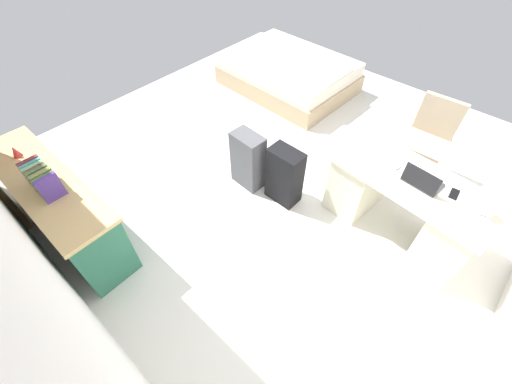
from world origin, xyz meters
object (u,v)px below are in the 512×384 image
Objects in this scene: office_chair at (424,144)px; figurine_small at (15,152)px; credenza at (60,207)px; suitcase_spare_grey at (248,160)px; laptop at (422,181)px; computer_mouse at (396,166)px; desk_lamp at (490,192)px; bed at (289,73)px; suitcase_black at (284,176)px; desk at (402,204)px; cell_phone_near_laptop at (454,194)px.

office_chair is 8.55× the size of figurine_small.
suitcase_spare_grey is at bearing -116.94° from credenza.
computer_mouse is (0.25, -0.07, -0.03)m from laptop.
credenza is 3.34m from laptop.
suitcase_spare_grey is 2.22m from figurine_small.
credenza is 5.22× the size of desk_lamp.
laptop is at bearing 170.98° from computer_mouse.
computer_mouse is at bearing -6.91° from desk_lamp.
suitcase_spare_grey is 2.05× the size of laptop.
desk_lamp is at bearing 178.82° from computer_mouse.
credenza is at bearing 50.84° from computer_mouse.
suitcase_spare_grey is at bearing 12.12° from desk_lamp.
desk_lamp is 3.14× the size of figurine_small.
bed is 2.38m from suitcase_black.
computer_mouse is at bearing -134.90° from credenza.
office_chair is at bearing -75.33° from laptop.
desk is 0.41m from computer_mouse.
desk_lamp is at bearing 173.81° from desk.
computer_mouse is 3.51m from figurine_small.
bed is 3.05m from laptop.
figurine_small is at bearing 84.40° from bed.
credenza is 3.59m from cell_phone_near_laptop.
laptop is at bearing 104.67° from office_chair.
cell_phone_near_laptop is (-1.43, -0.47, 0.39)m from suitcase_black.
desk_lamp is (-3.04, 1.54, 0.73)m from bed.
suitcase_spare_grey is at bearing 115.88° from bed.
laptop is at bearing -143.50° from figurine_small.
office_chair is at bearing -83.92° from computer_mouse.
laptop is 2.43× the size of cell_phone_near_laptop.
credenza is 3.70m from desk_lamp.
desk is 0.47m from cell_phone_near_laptop.
figurine_small is at bearing 55.76° from suitcase_spare_grey.
cell_phone_near_laptop is 3.93m from figurine_small.
suitcase_black is (1.11, 0.42, -0.04)m from desk.
desk is 11.02× the size of cell_phone_near_laptop.
cell_phone_near_laptop is (-0.26, -0.09, -0.04)m from laptop.
figurine_small is at bearing 36.50° from laptop.
desk is 3.29m from credenza.
credenza is 13.24× the size of cell_phone_near_laptop.
bed is 3.48m from desk_lamp.
computer_mouse is 0.29× the size of desk_lamp.
desk is at bearing 176.98° from computer_mouse.
credenza is (2.44, 2.22, -0.00)m from desk.
computer_mouse reaches higher than suitcase_spare_grey.
suitcase_black is at bearing 18.17° from laptop.
laptop reaches higher than desk.
office_chair is at bearing -122.34° from suitcase_black.
laptop is at bearing -2.34° from desk_lamp.
suitcase_spare_grey is (0.45, 0.08, 0.00)m from suitcase_black.
desk_lamp is at bearing 125.06° from office_chair.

